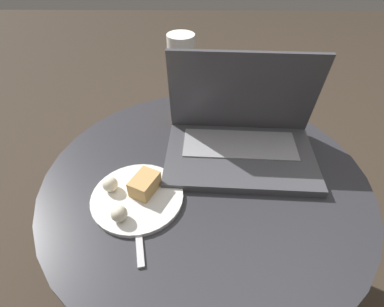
% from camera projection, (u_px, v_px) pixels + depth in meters
% --- Properties ---
extents(ground_plane, '(6.00, 6.00, 0.00)m').
position_uv_depth(ground_plane, '(201.00, 282.00, 0.98)').
color(ground_plane, '#382D23').
extents(table, '(0.70, 0.70, 0.50)m').
position_uv_depth(table, '(204.00, 210.00, 0.73)').
color(table, black).
rests_on(table, ground_plane).
extents(laptop, '(0.35, 0.24, 0.23)m').
position_uv_depth(laptop, '(241.00, 135.00, 0.69)').
color(laptop, '#47474C').
rests_on(laptop, table).
extents(beer_glass, '(0.06, 0.06, 0.23)m').
position_uv_depth(beer_glass, '(182.00, 82.00, 0.73)').
color(beer_glass, '#C6701E').
rests_on(beer_glass, table).
extents(snack_plate, '(0.19, 0.19, 0.04)m').
position_uv_depth(snack_plate, '(136.00, 195.00, 0.60)').
color(snack_plate, silver).
rests_on(snack_plate, table).
extents(fork, '(0.06, 0.20, 0.00)m').
position_uv_depth(fork, '(137.00, 213.00, 0.58)').
color(fork, silver).
rests_on(fork, table).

